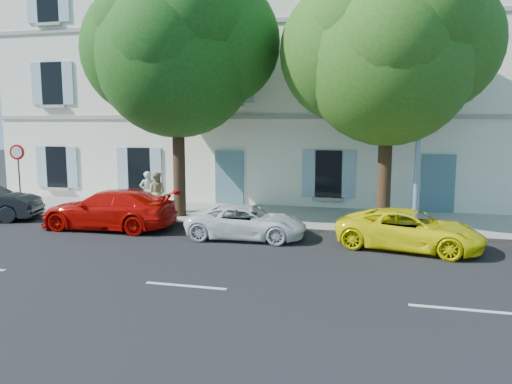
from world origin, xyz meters
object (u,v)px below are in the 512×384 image
(tree_left, at_px, (177,57))
(tree_right, at_px, (388,60))
(pedestrian_b, at_px, (156,193))
(road_sign, at_px, (18,163))
(street_lamp, at_px, (421,92))
(pedestrian_a, at_px, (148,192))
(car_yellow_supercar, at_px, (410,230))
(car_white_coupe, at_px, (247,222))
(car_red_coupe, at_px, (109,209))

(tree_left, relative_size, tree_right, 1.06)
(pedestrian_b, bearing_deg, road_sign, 3.27)
(street_lamp, xyz_separation_m, pedestrian_a, (-10.28, 0.98, -3.78))
(car_yellow_supercar, distance_m, tree_left, 10.51)
(street_lamp, bearing_deg, car_white_coupe, -161.62)
(car_white_coupe, bearing_deg, car_red_coupe, 84.98)
(tree_right, distance_m, pedestrian_b, 10.11)
(street_lamp, bearing_deg, car_red_coupe, -171.54)
(road_sign, distance_m, street_lamp, 15.93)
(tree_right, bearing_deg, road_sign, -179.45)
(car_red_coupe, xyz_separation_m, street_lamp, (10.53, 1.57, 4.06))
(car_yellow_supercar, distance_m, pedestrian_b, 10.07)
(car_red_coupe, height_order, tree_left, tree_left)
(pedestrian_b, bearing_deg, car_white_coupe, 144.19)
(car_white_coupe, height_order, pedestrian_b, pedestrian_b)
(tree_right, bearing_deg, pedestrian_a, 176.32)
(car_white_coupe, relative_size, road_sign, 1.44)
(car_yellow_supercar, bearing_deg, pedestrian_b, 85.06)
(road_sign, xyz_separation_m, street_lamp, (15.71, -0.25, 2.66))
(tree_left, distance_m, pedestrian_b, 5.35)
(tree_right, height_order, pedestrian_b, tree_right)
(tree_left, height_order, street_lamp, tree_left)
(car_yellow_supercar, distance_m, tree_right, 5.79)
(car_red_coupe, distance_m, tree_right, 10.96)
(car_red_coupe, bearing_deg, tree_right, 100.63)
(road_sign, height_order, pedestrian_b, road_sign)
(tree_left, bearing_deg, road_sign, -176.39)
(pedestrian_b, bearing_deg, pedestrian_a, -1.77)
(pedestrian_b, bearing_deg, tree_left, 160.56)
(car_red_coupe, distance_m, street_lamp, 11.39)
(tree_right, xyz_separation_m, pedestrian_a, (-9.23, 0.59, -4.85))
(tree_left, xyz_separation_m, pedestrian_b, (-1.13, 0.31, -5.22))
(car_red_coupe, xyz_separation_m, pedestrian_b, (0.63, 2.56, 0.27))
(car_white_coupe, relative_size, street_lamp, 0.48)
(tree_left, bearing_deg, pedestrian_b, 164.64)
(car_white_coupe, bearing_deg, tree_left, 51.20)
(car_red_coupe, distance_m, pedestrian_a, 2.58)
(car_white_coupe, distance_m, car_yellow_supercar, 5.12)
(street_lamp, relative_size, pedestrian_a, 4.86)
(car_red_coupe, distance_m, road_sign, 5.67)
(car_white_coupe, bearing_deg, car_yellow_supercar, -94.20)
(car_white_coupe, distance_m, pedestrian_b, 5.32)
(street_lamp, bearing_deg, tree_left, 175.52)
(car_red_coupe, height_order, pedestrian_a, pedestrian_a)
(pedestrian_a, bearing_deg, car_white_coupe, 117.22)
(car_yellow_supercar, xyz_separation_m, street_lamp, (0.26, 1.94, 4.17))
(car_red_coupe, height_order, street_lamp, street_lamp)
(pedestrian_a, bearing_deg, car_red_coupe, 51.14)
(car_red_coupe, height_order, car_yellow_supercar, car_red_coupe)
(car_red_coupe, distance_m, car_yellow_supercar, 10.27)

